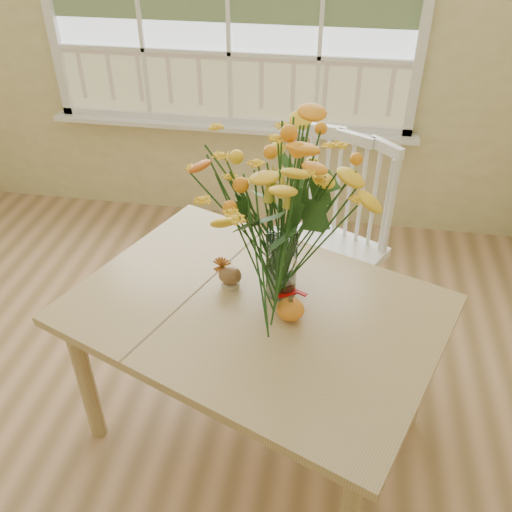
# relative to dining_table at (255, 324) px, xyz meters

# --- Properties ---
(floor) EXTENTS (4.00, 4.50, 0.01)m
(floor) POSITION_rel_dining_table_xyz_m (-0.47, -0.41, -0.64)
(floor) COLOR #967448
(floor) RESTS_ON ground
(wall_back) EXTENTS (4.00, 0.02, 2.70)m
(wall_back) POSITION_rel_dining_table_xyz_m (-0.47, 1.84, 0.72)
(wall_back) COLOR #CBC082
(wall_back) RESTS_ON floor
(dining_table) EXTENTS (1.61, 1.40, 0.72)m
(dining_table) POSITION_rel_dining_table_xyz_m (0.00, 0.00, 0.00)
(dining_table) COLOR tan
(dining_table) RESTS_ON floor
(windsor_chair) EXTENTS (0.66, 0.65, 1.06)m
(windsor_chair) POSITION_rel_dining_table_xyz_m (0.27, 0.75, -0.04)
(windsor_chair) COLOR white
(windsor_chair) RESTS_ON floor
(flower_vase) EXTENTS (0.56, 0.56, 0.67)m
(flower_vase) POSITION_rel_dining_table_xyz_m (0.08, 0.10, 0.49)
(flower_vase) COLOR white
(flower_vase) RESTS_ON dining_table
(pumpkin) EXTENTS (0.10, 0.10, 0.08)m
(pumpkin) POSITION_rel_dining_table_xyz_m (0.14, -0.05, 0.13)
(pumpkin) COLOR orange
(pumpkin) RESTS_ON dining_table
(turkey_figurine) EXTENTS (0.09, 0.07, 0.12)m
(turkey_figurine) POSITION_rel_dining_table_xyz_m (-0.12, 0.11, 0.14)
(turkey_figurine) COLOR #CCB78C
(turkey_figurine) RESTS_ON dining_table
(dark_gourd) EXTENTS (0.12, 0.08, 0.08)m
(dark_gourd) POSITION_rel_dining_table_xyz_m (0.10, 0.08, 0.13)
(dark_gourd) COLOR #38160F
(dark_gourd) RESTS_ON dining_table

